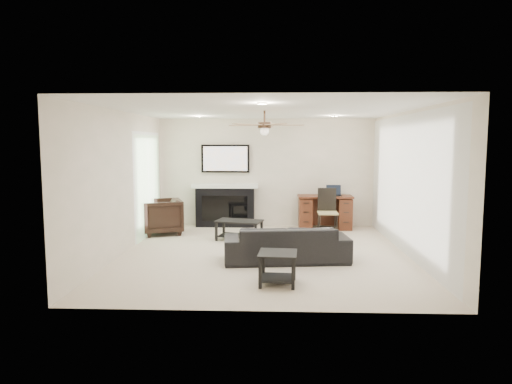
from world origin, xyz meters
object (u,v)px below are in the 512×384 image
armchair (162,216)px  coffee_table (239,230)px  sofa (286,243)px  desk (325,212)px  fireplace_unit (225,186)px

armchair → coffee_table: bearing=52.4°
sofa → coffee_table: bearing=-66.8°
armchair → desk: bearing=81.9°
coffee_table → fireplace_unit: fireplace_unit is taller
coffee_table → desk: bearing=49.0°
armchair → desk: (3.55, 0.73, 0.00)m
desk → fireplace_unit: bearing=175.6°
coffee_table → fireplace_unit: bearing=121.1°
coffee_table → fireplace_unit: (-0.44, 1.45, 0.75)m
sofa → fireplace_unit: 3.40m
armchair → sofa: bearing=30.7°
armchair → fireplace_unit: size_ratio=0.43×
coffee_table → fireplace_unit: 1.69m
sofa → fireplace_unit: (-1.34, 3.05, 0.66)m
sofa → desk: size_ratio=1.67×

